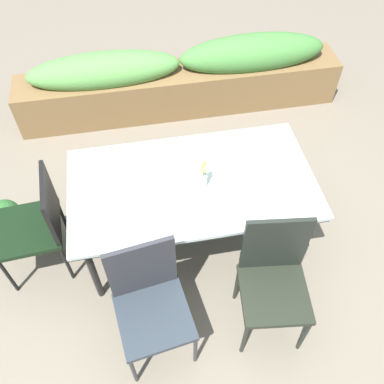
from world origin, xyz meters
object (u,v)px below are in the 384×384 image
Objects in this scene: dining_table at (192,187)px; flower_vase at (203,176)px; chair_near_left at (149,298)px; planter_box at (182,79)px; potted_plant at (8,220)px; chair_near_right at (274,275)px; chair_end_left at (37,222)px.

dining_table is 0.19m from flower_vase.
chair_near_left is 0.93m from flower_vase.
dining_table is 1.83m from planter_box.
planter_box is 2.30m from potted_plant.
chair_near_right is 2.27m from potted_plant.
planter_box is (-0.21, 2.56, -0.20)m from chair_near_right.
chair_near_right is at bearing 171.93° from chair_near_left.
flower_vase is (0.50, 0.72, 0.32)m from chair_near_left.
chair_near_right reaches higher than potted_plant.
chair_near_right is (0.43, -0.77, -0.12)m from dining_table.
chair_end_left is 0.56m from potted_plant.
flower_vase is at bearing -94.39° from planter_box.
dining_table is 4.22× the size of potted_plant.
chair_near_right reaches higher than flower_vase.
planter_box is (1.41, 1.79, -0.16)m from chair_end_left.
chair_near_right is 1.05× the size of chair_near_left.
planter_box reaches higher than potted_plant.
dining_table is 0.52× the size of planter_box.
dining_table is 1.64m from potted_plant.
potted_plant is at bearing -21.68° from chair_near_right.
flower_vase is (-0.35, 0.72, 0.29)m from chair_near_right.
chair_near_left reaches higher than potted_plant.
chair_near_left is 2.27× the size of potted_plant.
chair_end_left is at bearing -128.18° from planter_box.
flower_vase is (1.26, -0.05, 0.33)m from chair_end_left.
potted_plant is (-1.96, 1.08, -0.36)m from chair_near_right.
chair_near_left reaches higher than chair_end_left.
chair_near_right reaches higher than planter_box.
chair_near_right is 1.80m from chair_end_left.
chair_near_right is at bearing -85.24° from planter_box.
flower_vase reaches higher than potted_plant.
planter_box is at bearing 40.37° from potted_plant.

